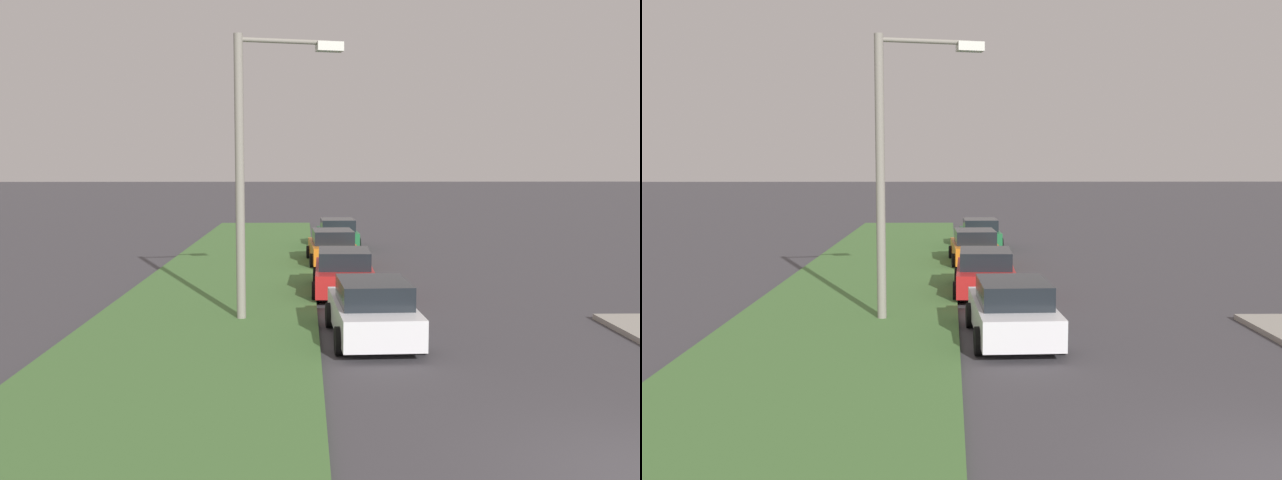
{
  "view_description": "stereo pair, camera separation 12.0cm",
  "coord_description": "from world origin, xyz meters",
  "views": [
    {
      "loc": [
        -8.99,
        4.92,
        4.23
      ],
      "look_at": [
        18.66,
        4.33,
        1.24
      ],
      "focal_mm": 40.3,
      "sensor_mm": 36.0,
      "label": 1
    },
    {
      "loc": [
        -8.99,
        4.8,
        4.23
      ],
      "look_at": [
        18.66,
        4.33,
        1.24
      ],
      "focal_mm": 40.3,
      "sensor_mm": 36.0,
      "label": 2
    }
  ],
  "objects": [
    {
      "name": "streetlight",
      "position": [
        9.84,
        6.26,
        4.39
      ],
      "size": [
        0.87,
        2.85,
        7.5
      ],
      "color": "gray",
      "rests_on": "ground"
    },
    {
      "name": "parked_car_orange",
      "position": [
        20.53,
        3.77,
        0.72
      ],
      "size": [
        4.38,
        2.17,
        1.47
      ],
      "rotation": [
        0.0,
        0.0,
        0.05
      ],
      "color": "orange",
      "rests_on": "ground"
    },
    {
      "name": "grass_median",
      "position": [
        10.0,
        7.58,
        0.06
      ],
      "size": [
        60.0,
        6.0,
        0.12
      ],
      "primitive_type": "cube",
      "color": "#477238",
      "rests_on": "ground"
    },
    {
      "name": "parked_car_red",
      "position": [
        13.74,
        3.67,
        0.72
      ],
      "size": [
        4.34,
        2.1,
        1.47
      ],
      "rotation": [
        0.0,
        0.0,
        -0.03
      ],
      "color": "red",
      "rests_on": "ground"
    },
    {
      "name": "parked_car_white",
      "position": [
        7.79,
        3.31,
        0.72
      ],
      "size": [
        4.38,
        2.17,
        1.47
      ],
      "rotation": [
        0.0,
        0.0,
        0.04
      ],
      "color": "silver",
      "rests_on": "ground"
    },
    {
      "name": "parked_car_green",
      "position": [
        26.29,
        3.31,
        0.72
      ],
      "size": [
        4.36,
        2.13,
        1.47
      ],
      "rotation": [
        0.0,
        0.0,
        0.03
      ],
      "color": "#1E6B38",
      "rests_on": "ground"
    }
  ]
}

